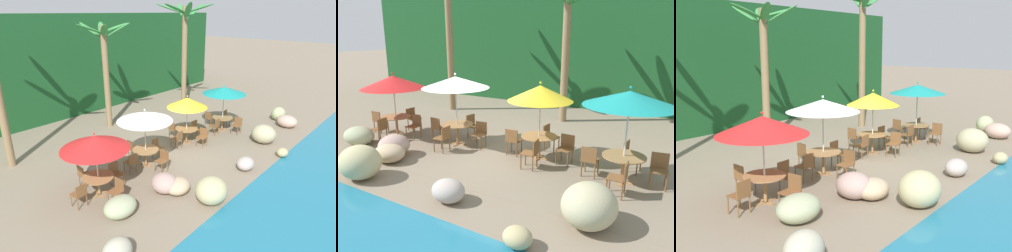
% 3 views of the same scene
% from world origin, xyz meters
% --- Properties ---
extents(ground_plane, '(120.00, 120.00, 0.00)m').
position_xyz_m(ground_plane, '(0.00, 0.00, 0.00)').
color(ground_plane, gray).
extents(terrace_deck, '(18.00, 5.20, 0.01)m').
position_xyz_m(terrace_deck, '(0.00, 0.00, 0.00)').
color(terrace_deck, gray).
rests_on(terrace_deck, ground).
extents(foliage_backdrop, '(28.00, 2.40, 6.00)m').
position_xyz_m(foliage_backdrop, '(0.00, 9.00, 3.00)').
color(foliage_backdrop, '#194C23').
rests_on(foliage_backdrop, ground).
extents(rock_seawall, '(17.16, 2.89, 0.92)m').
position_xyz_m(rock_seawall, '(0.37, -2.64, 0.37)').
color(rock_seawall, tan).
rests_on(rock_seawall, ground).
extents(umbrella_red, '(2.34, 2.34, 2.38)m').
position_xyz_m(umbrella_red, '(-3.89, -0.33, 2.03)').
color(umbrella_red, silver).
rests_on(umbrella_red, ground).
extents(dining_table_red, '(1.10, 1.10, 0.74)m').
position_xyz_m(dining_table_red, '(-3.89, -0.33, 0.61)').
color(dining_table_red, '#A37547').
rests_on(dining_table_red, ground).
extents(chair_red_seaward, '(0.43, 0.43, 0.87)m').
position_xyz_m(chair_red_seaward, '(-3.05, -0.23, 0.51)').
color(chair_red_seaward, brown).
rests_on(chair_red_seaward, ground).
extents(chair_red_inland, '(0.45, 0.44, 0.87)m').
position_xyz_m(chair_red_inland, '(-3.94, 0.52, 0.51)').
color(chair_red_inland, brown).
rests_on(chair_red_inland, ground).
extents(chair_red_left, '(0.44, 0.45, 0.87)m').
position_xyz_m(chair_red_left, '(-4.74, -0.47, 0.51)').
color(chair_red_left, brown).
rests_on(chair_red_left, ground).
extents(chair_red_right, '(0.45, 0.44, 0.87)m').
position_xyz_m(chair_red_right, '(-3.76, -1.18, 0.51)').
color(chair_red_right, brown).
rests_on(chair_red_right, ground).
extents(umbrella_white, '(2.27, 2.27, 2.49)m').
position_xyz_m(umbrella_white, '(-1.24, 0.01, 2.18)').
color(umbrella_white, silver).
rests_on(umbrella_white, ground).
extents(dining_table_white, '(1.10, 1.10, 0.74)m').
position_xyz_m(dining_table_white, '(-1.24, 0.01, 0.61)').
color(dining_table_white, '#A37547').
rests_on(dining_table_white, ground).
extents(chair_white_seaward, '(0.45, 0.46, 0.87)m').
position_xyz_m(chair_white_seaward, '(-0.40, 0.16, 0.51)').
color(chair_white_seaward, brown).
rests_on(chair_white_seaward, ground).
extents(chair_white_inland, '(0.48, 0.47, 0.87)m').
position_xyz_m(chair_white_inland, '(-1.21, 0.87, 0.51)').
color(chair_white_inland, brown).
rests_on(chair_white_inland, ground).
extents(chair_white_left, '(0.43, 0.44, 0.87)m').
position_xyz_m(chair_white_left, '(-2.09, -0.05, 0.51)').
color(chair_white_left, brown).
rests_on(chair_white_left, ground).
extents(chair_white_right, '(0.44, 0.43, 0.87)m').
position_xyz_m(chair_white_right, '(-1.12, -0.83, 0.51)').
color(chair_white_right, brown).
rests_on(chair_white_right, ground).
extents(umbrella_yellow, '(1.95, 1.95, 2.40)m').
position_xyz_m(umbrella_yellow, '(1.79, 0.23, 2.05)').
color(umbrella_yellow, silver).
rests_on(umbrella_yellow, ground).
extents(dining_table_yellow, '(1.10, 1.10, 0.74)m').
position_xyz_m(dining_table_yellow, '(1.79, 0.23, 0.61)').
color(dining_table_yellow, '#A37547').
rests_on(dining_table_yellow, ground).
extents(chair_yellow_seaward, '(0.44, 0.44, 0.87)m').
position_xyz_m(chair_yellow_seaward, '(2.64, 0.29, 0.51)').
color(chair_yellow_seaward, brown).
rests_on(chair_yellow_seaward, ground).
extents(chair_yellow_inland, '(0.45, 0.45, 0.87)m').
position_xyz_m(chair_yellow_inland, '(1.75, 1.08, 0.51)').
color(chair_yellow_inland, brown).
rests_on(chair_yellow_inland, ground).
extents(chair_yellow_left, '(0.45, 0.45, 0.87)m').
position_xyz_m(chair_yellow_left, '(0.94, 0.08, 0.51)').
color(chair_yellow_left, brown).
rests_on(chair_yellow_left, ground).
extents(chair_yellow_right, '(0.47, 0.46, 0.87)m').
position_xyz_m(chair_yellow_right, '(1.97, -0.61, 0.51)').
color(chair_yellow_right, brown).
rests_on(chair_yellow_right, ground).
extents(umbrella_teal, '(2.28, 2.28, 2.53)m').
position_xyz_m(umbrella_teal, '(4.38, -0.20, 2.22)').
color(umbrella_teal, silver).
rests_on(umbrella_teal, ground).
extents(dining_table_teal, '(1.10, 1.10, 0.74)m').
position_xyz_m(dining_table_teal, '(4.38, -0.20, 0.61)').
color(dining_table_teal, '#A37547').
rests_on(dining_table_teal, ground).
extents(chair_teal_seaward, '(0.48, 0.48, 0.87)m').
position_xyz_m(chair_teal_seaward, '(5.21, 0.02, 0.51)').
color(chair_teal_seaward, brown).
rests_on(chair_teal_seaward, ground).
extents(chair_teal_inland, '(0.47, 0.46, 0.87)m').
position_xyz_m(chair_teal_inland, '(4.38, 0.66, 0.51)').
color(chair_teal_inland, brown).
rests_on(chair_teal_inland, ground).
extents(chair_teal_left, '(0.43, 0.44, 0.87)m').
position_xyz_m(chair_teal_left, '(3.54, -0.31, 0.51)').
color(chair_teal_left, brown).
rests_on(chair_teal_left, ground).
extents(chair_teal_right, '(0.44, 0.44, 0.87)m').
position_xyz_m(chair_teal_right, '(4.51, -1.04, 0.51)').
color(chair_teal_right, brown).
rests_on(chair_teal_right, ground).
extents(palm_tree_nearest, '(3.13, 3.29, 7.21)m').
position_xyz_m(palm_tree_nearest, '(-5.01, 4.24, 4.62)').
color(palm_tree_nearest, olive).
rests_on(palm_tree_nearest, ground).
extents(palm_tree_second, '(3.03, 2.80, 5.63)m').
position_xyz_m(palm_tree_second, '(0.72, 4.92, 3.77)').
color(palm_tree_second, olive).
rests_on(palm_tree_second, ground).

